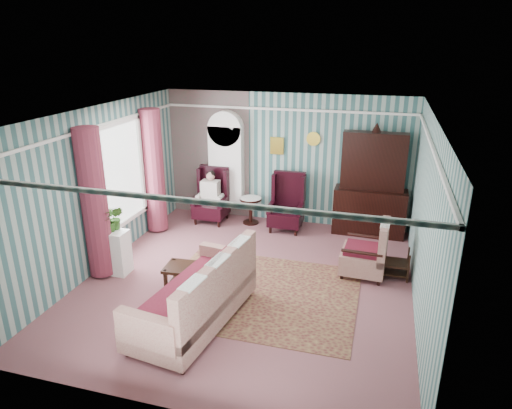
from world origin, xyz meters
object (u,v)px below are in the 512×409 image
(plant_stand, at_px, (113,252))
(coffee_table, at_px, (195,279))
(wingback_right, at_px, (286,203))
(seated_woman, at_px, (211,197))
(bookcase, at_px, (226,171))
(nest_table, at_px, (396,263))
(round_side_table, at_px, (251,211))
(wingback_left, at_px, (211,196))
(floral_armchair, at_px, (364,246))
(dresser_hutch, at_px, (372,181))
(sofa, at_px, (193,291))

(plant_stand, bearing_deg, coffee_table, -6.90)
(wingback_right, relative_size, seated_woman, 1.06)
(bookcase, xyz_separation_m, nest_table, (3.82, -1.94, -0.85))
(seated_woman, height_order, round_side_table, seated_woman)
(wingback_left, relative_size, floral_armchair, 1.15)
(dresser_hutch, height_order, coffee_table, dresser_hutch)
(dresser_hutch, relative_size, wingback_right, 1.89)
(bookcase, relative_size, round_side_table, 3.73)
(wingback_left, xyz_separation_m, wingback_right, (1.75, 0.00, 0.00))
(bookcase, relative_size, plant_stand, 2.80)
(seated_woman, bearing_deg, plant_stand, -106.22)
(dresser_hutch, bearing_deg, seated_woman, -175.59)
(wingback_left, xyz_separation_m, round_side_table, (0.90, 0.15, -0.33))
(seated_woman, bearing_deg, wingback_right, 0.00)
(nest_table, bearing_deg, seated_woman, 159.15)
(coffee_table, bearing_deg, wingback_right, 72.92)
(wingback_left, distance_m, nest_table, 4.37)
(dresser_hutch, height_order, round_side_table, dresser_hutch)
(bookcase, relative_size, wingback_right, 1.79)
(round_side_table, xyz_separation_m, coffee_table, (-0.06, -3.10, -0.08))
(seated_woman, xyz_separation_m, plant_stand, (-0.80, -2.75, -0.19))
(dresser_hutch, relative_size, seated_woman, 2.00)
(wingback_right, height_order, plant_stand, wingback_right)
(wingback_right, height_order, seated_woman, wingback_right)
(wingback_right, bearing_deg, floral_armchair, -42.54)
(round_side_table, distance_m, plant_stand, 3.36)
(seated_woman, bearing_deg, round_side_table, 9.46)
(dresser_hutch, bearing_deg, bookcase, 177.89)
(nest_table, relative_size, floral_armchair, 0.50)
(round_side_table, bearing_deg, floral_armchair, -34.03)
(bookcase, xyz_separation_m, floral_armchair, (3.25, -2.00, -0.58))
(seated_woman, distance_m, floral_armchair, 3.85)
(bookcase, bearing_deg, coffee_table, -79.91)
(bookcase, relative_size, sofa, 0.98)
(sofa, bearing_deg, wingback_right, -0.30)
(nest_table, distance_m, plant_stand, 5.02)
(dresser_hutch, relative_size, coffee_table, 2.39)
(seated_woman, bearing_deg, dresser_hutch, 4.41)
(nest_table, xyz_separation_m, sofa, (-2.87, -2.26, 0.27))
(nest_table, bearing_deg, coffee_table, -156.56)
(nest_table, bearing_deg, wingback_right, 146.25)
(floral_armchair, xyz_separation_m, coffee_table, (-2.66, -1.34, -0.33))
(sofa, xyz_separation_m, coffee_table, (-0.36, 0.86, -0.33))
(sofa, relative_size, coffee_table, 2.32)
(round_side_table, xyz_separation_m, floral_armchair, (2.60, -1.76, 0.24))
(coffee_table, bearing_deg, floral_armchair, 26.83)
(wingback_left, bearing_deg, round_side_table, 9.46)
(bookcase, height_order, round_side_table, bookcase)
(sofa, bearing_deg, coffee_table, 30.27)
(plant_stand, distance_m, floral_armchair, 4.45)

